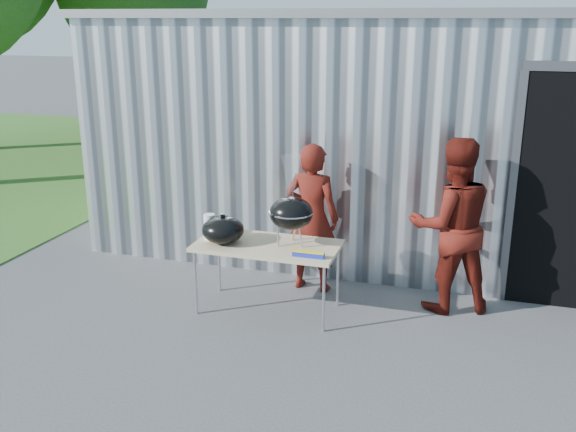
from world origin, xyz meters
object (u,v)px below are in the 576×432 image
(person_bystander, at_px, (452,226))
(folding_table, at_px, (267,247))
(person_cook, at_px, (312,218))
(kettle_grill, at_px, (291,206))

(person_bystander, bearing_deg, folding_table, -2.66)
(folding_table, relative_size, person_bystander, 0.81)
(person_cook, bearing_deg, person_bystander, -178.75)
(kettle_grill, relative_size, person_bystander, 0.51)
(person_bystander, bearing_deg, person_cook, -24.42)
(folding_table, height_order, kettle_grill, kettle_grill)
(folding_table, relative_size, person_cook, 0.88)
(person_cook, bearing_deg, kettle_grill, 89.72)
(folding_table, relative_size, kettle_grill, 1.59)
(kettle_grill, relative_size, person_cook, 0.55)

